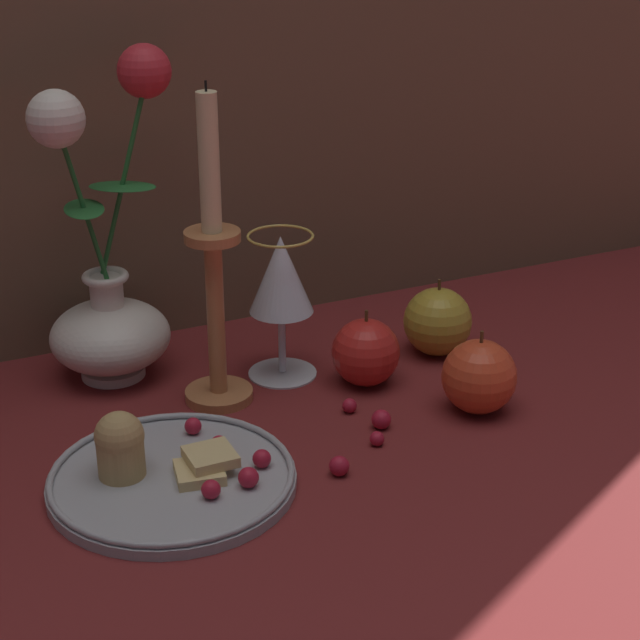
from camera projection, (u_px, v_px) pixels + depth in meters
The scene contains 12 objects.
ground_plane at pixel (265, 427), 1.05m from camera, with size 2.40×2.40×0.00m, color maroon.
vase at pixel (108, 287), 1.12m from camera, with size 0.15×0.13×0.35m.
plate_with_pastries at pixel (167, 472), 0.95m from camera, with size 0.22×0.22×0.07m.
wine_glass at pixel (281, 281), 1.12m from camera, with size 0.07×0.07×0.16m.
candlestick at pixel (214, 283), 1.06m from camera, with size 0.07×0.07×0.33m.
apple_beside_vase at pixel (479, 377), 1.07m from camera, with size 0.08×0.08×0.09m.
apple_near_glass at pixel (438, 322), 1.19m from camera, with size 0.08×0.08×0.09m.
apple_at_table_edge at pixel (366, 352), 1.13m from camera, with size 0.07×0.07×0.08m.
berry_near_plate at pixel (339, 466), 0.97m from camera, with size 0.02×0.02×0.02m, color #AD192D.
berry_front_center at pixel (350, 406), 1.08m from camera, with size 0.01×0.01×0.01m, color #AD192D.
berry_by_glass_stem at pixel (381, 419), 1.05m from camera, with size 0.02×0.02×0.02m, color #AD192D.
berry_under_candlestick at pixel (377, 439), 1.02m from camera, with size 0.01×0.01×0.01m, color #AD192D.
Camera 1 is at (-0.34, -0.86, 0.52)m, focal length 60.00 mm.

